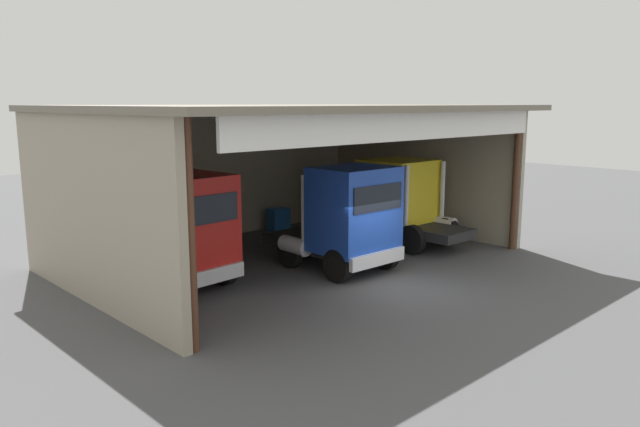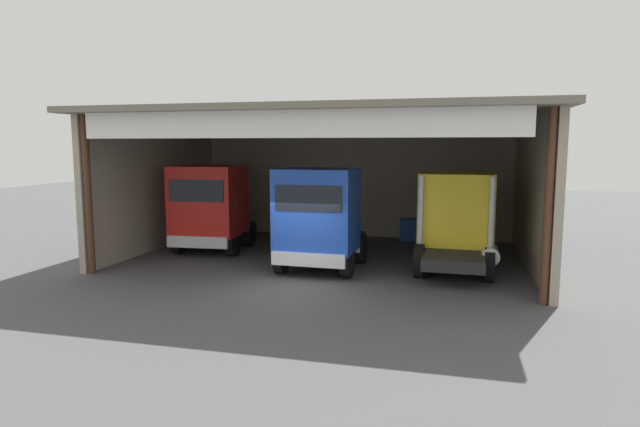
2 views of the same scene
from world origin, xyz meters
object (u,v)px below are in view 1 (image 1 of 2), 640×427
(truck_yellow_center_bay, at_px, (403,199))
(tool_cart, at_px, (278,219))
(truck_blue_center_right_bay, at_px, (346,218))
(truck_red_center_left_bay, at_px, (178,229))
(oil_drum, at_px, (175,242))

(truck_yellow_center_bay, distance_m, tool_cart, 5.90)
(truck_blue_center_right_bay, distance_m, tool_cart, 7.29)
(truck_red_center_left_bay, xyz_separation_m, truck_yellow_center_bay, (9.67, -0.89, -0.06))
(truck_blue_center_right_bay, height_order, truck_yellow_center_bay, truck_blue_center_right_bay)
(tool_cart, bearing_deg, truck_red_center_left_bay, -149.57)
(oil_drum, bearing_deg, truck_red_center_left_bay, -118.75)
(truck_red_center_left_bay, bearing_deg, oil_drum, -122.81)
(oil_drum, distance_m, tool_cart, 5.55)
(truck_red_center_left_bay, distance_m, oil_drum, 4.71)
(oil_drum, xyz_separation_m, tool_cart, (5.52, 0.57, 0.04))
(truck_blue_center_right_bay, bearing_deg, oil_drum, -63.22)
(truck_red_center_left_bay, height_order, truck_blue_center_right_bay, truck_blue_center_right_bay)
(truck_red_center_left_bay, height_order, truck_yellow_center_bay, truck_red_center_left_bay)
(oil_drum, bearing_deg, tool_cart, 5.89)
(truck_blue_center_right_bay, relative_size, oil_drum, 5.39)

